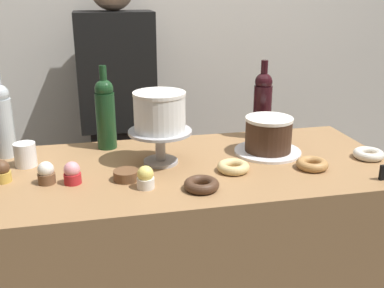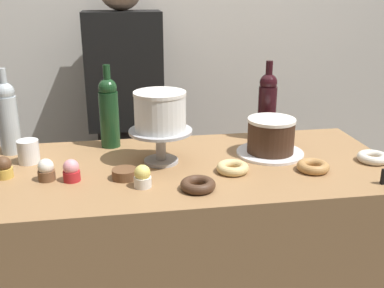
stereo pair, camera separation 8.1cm
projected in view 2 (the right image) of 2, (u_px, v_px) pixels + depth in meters
back_wall at (163, 29)px, 2.35m from camera, size 6.00×0.05×2.60m
display_counter at (192, 272)px, 1.77m from camera, size 1.45×0.68×0.90m
cake_stand_pedestal at (161, 140)px, 1.63m from camera, size 0.23×0.23×0.12m
white_layer_cake at (160, 111)px, 1.59m from camera, size 0.18×0.18×0.14m
silver_serving_platter at (270, 153)px, 1.73m from camera, size 0.25×0.25×0.01m
chocolate_round_cake at (271, 135)px, 1.71m from camera, size 0.18×0.18×0.13m
wine_bottle_green at (109, 111)px, 1.78m from camera, size 0.08×0.08×0.33m
wine_bottle_clear at (8, 116)px, 1.70m from camera, size 0.08×0.08×0.33m
wine_bottle_dark_red at (267, 105)px, 1.87m from camera, size 0.08×0.08×0.33m
cupcake_vanilla at (46, 170)px, 1.49m from camera, size 0.06×0.06×0.07m
cupcake_strawberry at (71, 171)px, 1.49m from camera, size 0.06×0.06×0.07m
cupcake_chocolate at (4, 168)px, 1.51m from camera, size 0.06×0.06×0.07m
cupcake_lemon at (143, 177)px, 1.44m from camera, size 0.06×0.06×0.07m
donut_glazed at (233, 168)px, 1.56m from camera, size 0.11×0.11×0.03m
donut_chocolate at (198, 185)px, 1.43m from camera, size 0.11×0.11×0.03m
donut_maple at (313, 166)px, 1.57m from camera, size 0.11×0.11×0.03m
donut_sugar at (373, 157)px, 1.66m from camera, size 0.11×0.11×0.03m
cookie_stack at (125, 174)px, 1.51m from camera, size 0.08×0.08×0.03m
coffee_cup_ceramic at (28, 152)px, 1.64m from camera, size 0.08×0.08×0.08m
barista_figure at (127, 128)px, 2.27m from camera, size 0.36×0.22×1.60m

